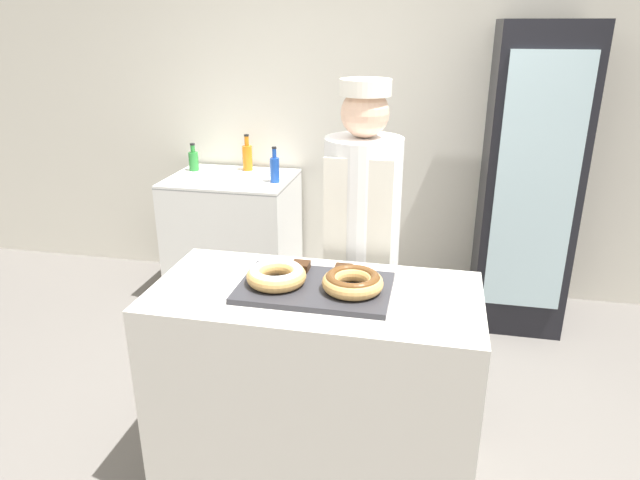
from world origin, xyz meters
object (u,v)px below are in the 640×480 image
at_px(brownie_back_right, 343,270).
at_px(chest_freezer, 234,235).
at_px(donut_light_glaze, 276,275).
at_px(donut_chocolate_glaze, 353,281).
at_px(brownie_back_left, 301,266).
at_px(bottle_blue, 275,169).
at_px(beverage_fridge, 529,181).
at_px(baker_person, 361,247).
at_px(serving_tray, 315,288).
at_px(bottle_orange, 247,156).
at_px(bottle_green, 194,160).

relative_size(brownie_back_right, chest_freezer, 0.08).
bearing_deg(donut_light_glaze, donut_chocolate_glaze, 0.00).
bearing_deg(brownie_back_right, donut_chocolate_glaze, -67.61).
xyz_separation_m(brownie_back_left, brownie_back_right, (0.18, 0.00, 0.00)).
xyz_separation_m(brownie_back_left, bottle_blue, (-0.56, 1.53, 0.03)).
height_order(donut_chocolate_glaze, bottle_blue, bottle_blue).
height_order(beverage_fridge, bottle_blue, beverage_fridge).
bearing_deg(baker_person, bottle_blue, 124.59).
bearing_deg(beverage_fridge, serving_tray, -120.65).
distance_m(serving_tray, bottle_orange, 2.17).
xyz_separation_m(donut_light_glaze, brownie_back_left, (0.06, 0.15, -0.02)).
distance_m(donut_chocolate_glaze, bottle_orange, 2.26).
distance_m(donut_light_glaze, bottle_blue, 1.75).
bearing_deg(donut_chocolate_glaze, brownie_back_left, 148.28).
distance_m(serving_tray, donut_light_glaze, 0.16).
xyz_separation_m(brownie_back_left, beverage_fridge, (1.11, 1.59, 0.01)).
bearing_deg(bottle_orange, bottle_blue, -44.40).
height_order(donut_light_glaze, baker_person, baker_person).
xyz_separation_m(donut_chocolate_glaze, bottle_green, (-1.49, 1.88, -0.01)).
bearing_deg(donut_chocolate_glaze, bottle_orange, 119.16).
bearing_deg(donut_chocolate_glaze, bottle_blue, 115.57).
bearing_deg(bottle_blue, serving_tray, -68.70).
bearing_deg(donut_light_glaze, bottle_orange, 111.85).
bearing_deg(baker_person, donut_chocolate_glaze, -85.34).
bearing_deg(beverage_fridge, bottle_blue, -178.00).
distance_m(brownie_back_left, chest_freezer, 1.90).
relative_size(baker_person, bottle_orange, 6.32).
distance_m(brownie_back_right, beverage_fridge, 1.84).
bearing_deg(bottle_orange, baker_person, -52.82).
bearing_deg(chest_freezer, donut_chocolate_glaze, -56.55).
distance_m(brownie_back_left, baker_person, 0.48).
bearing_deg(bottle_blue, beverage_fridge, 2.00).
relative_size(donut_chocolate_glaze, bottle_orange, 0.90).
height_order(brownie_back_right, beverage_fridge, beverage_fridge).
xyz_separation_m(brownie_back_left, bottle_orange, (-0.85, 1.82, 0.03)).
relative_size(brownie_back_right, bottle_blue, 0.29).
relative_size(brownie_back_left, bottle_orange, 0.27).
bearing_deg(baker_person, donut_light_glaze, -114.15).
distance_m(brownie_back_left, bottle_orange, 2.01).
height_order(chest_freezer, bottle_blue, bottle_blue).
distance_m(donut_chocolate_glaze, bottle_blue, 1.86).
bearing_deg(donut_chocolate_glaze, beverage_fridge, 63.50).
bearing_deg(donut_chocolate_glaze, bottle_green, 128.40).
relative_size(donut_chocolate_glaze, bottle_blue, 0.98).
distance_m(chest_freezer, bottle_orange, 0.59).
relative_size(beverage_fridge, bottle_green, 9.54).
distance_m(serving_tray, bottle_blue, 1.79).
relative_size(bottle_green, bottle_blue, 0.83).
xyz_separation_m(brownie_back_left, bottle_green, (-1.24, 1.73, 0.01)).
distance_m(donut_light_glaze, chest_freezer, 2.01).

